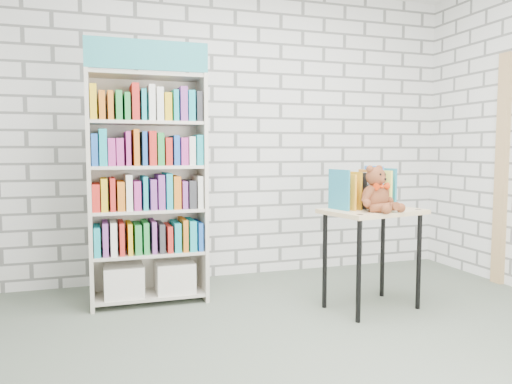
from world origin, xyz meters
name	(u,v)px	position (x,y,z in m)	size (l,w,h in m)	color
ground	(325,352)	(0.00, 0.00, 0.00)	(4.50, 4.50, 0.00)	#525C4E
room_shell	(328,55)	(0.00, 0.00, 1.78)	(4.52, 4.02, 2.81)	silver
bookshelf	(148,187)	(-0.91, 1.36, 0.94)	(0.91, 0.36, 2.05)	beige
display_table	(372,223)	(0.71, 0.66, 0.67)	(0.81, 0.64, 0.78)	tan
table_books	(363,189)	(0.69, 0.77, 0.93)	(0.54, 0.32, 0.30)	teal
teddy_bear	(377,193)	(0.68, 0.54, 0.91)	(0.32, 0.31, 0.34)	brown
door_trim	(502,170)	(2.23, 0.95, 1.05)	(0.05, 0.12, 2.10)	tan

